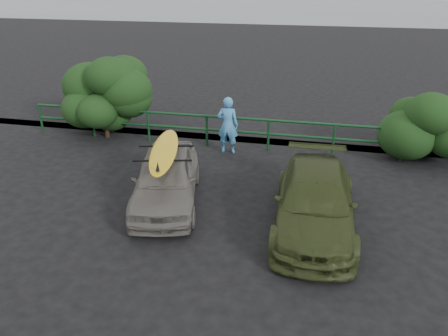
# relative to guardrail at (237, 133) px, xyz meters

# --- Properties ---
(ground) EXTENTS (80.00, 80.00, 0.00)m
(ground) POSITION_rel_guardrail_xyz_m (0.00, -5.00, -0.52)
(ground) COLOR black
(ocean) EXTENTS (200.00, 200.00, 0.00)m
(ocean) POSITION_rel_guardrail_xyz_m (0.00, 55.00, -0.52)
(ocean) COLOR slate
(ocean) RESTS_ON ground
(guardrail) EXTENTS (14.00, 0.08, 1.04)m
(guardrail) POSITION_rel_guardrail_xyz_m (0.00, 0.00, 0.00)
(guardrail) COLOR #12401E
(guardrail) RESTS_ON ground
(shrub_left) EXTENTS (3.20, 2.40, 2.44)m
(shrub_left) POSITION_rel_guardrail_xyz_m (-4.80, 0.40, 0.70)
(shrub_left) COLOR #1A3A15
(shrub_left) RESTS_ON ground
(shrub_right) EXTENTS (3.20, 2.40, 1.93)m
(shrub_right) POSITION_rel_guardrail_xyz_m (5.00, 0.50, 0.44)
(shrub_right) COLOR #1A3A15
(shrub_right) RESTS_ON ground
(sedan) EXTENTS (2.33, 4.00, 1.28)m
(sedan) POSITION_rel_guardrail_xyz_m (-1.02, -3.90, 0.12)
(sedan) COLOR slate
(sedan) RESTS_ON ground
(olive_vehicle) EXTENTS (1.81, 4.27, 1.23)m
(olive_vehicle) POSITION_rel_guardrail_xyz_m (2.55, -4.27, 0.09)
(olive_vehicle) COLOR #333D1B
(olive_vehicle) RESTS_ON ground
(man) EXTENTS (0.66, 0.44, 1.79)m
(man) POSITION_rel_guardrail_xyz_m (-0.22, -0.42, 0.37)
(man) COLOR #4796D6
(man) RESTS_ON ground
(roof_rack) EXTENTS (1.53, 1.23, 0.04)m
(roof_rack) POSITION_rel_guardrail_xyz_m (-1.02, -3.90, 0.78)
(roof_rack) COLOR black
(roof_rack) RESTS_ON sedan
(surfboard) EXTENTS (1.27, 3.00, 0.09)m
(surfboard) POSITION_rel_guardrail_xyz_m (-1.02, -3.90, 0.85)
(surfboard) COLOR gold
(surfboard) RESTS_ON roof_rack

